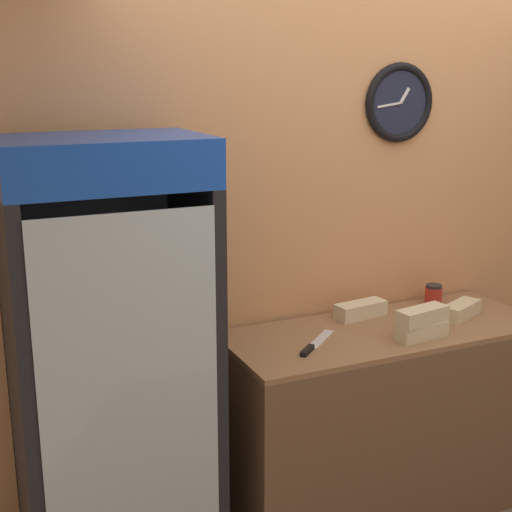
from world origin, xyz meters
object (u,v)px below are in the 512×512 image
object	(u,v)px
sandwich_stack_bottom	(421,331)
sandwich_flat_right	(461,310)
chefs_knife	(313,346)
sandwich_stack_middle	(422,316)
condiment_jar	(433,295)
beverage_cooler	(109,351)
sandwich_flat_left	(361,310)

from	to	relation	value
sandwich_stack_bottom	sandwich_flat_right	distance (m)	0.39
chefs_knife	sandwich_stack_middle	bearing A→B (deg)	-11.67
sandwich_flat_right	sandwich_stack_middle	bearing A→B (deg)	-156.38
condiment_jar	sandwich_stack_middle	bearing A→B (deg)	-133.62
beverage_cooler	sandwich_stack_bottom	distance (m)	1.38
sandwich_stack_bottom	sandwich_stack_middle	bearing A→B (deg)	0.00
beverage_cooler	sandwich_flat_right	xyz separation A→B (m)	(1.71, -0.06, -0.05)
sandwich_stack_middle	sandwich_flat_right	distance (m)	0.39
sandwich_flat_left	sandwich_flat_right	xyz separation A→B (m)	(0.45, -0.20, -0.00)
chefs_knife	beverage_cooler	bearing A→B (deg)	172.73
sandwich_stack_middle	sandwich_flat_left	distance (m)	0.37
sandwich_stack_middle	sandwich_flat_right	xyz separation A→B (m)	(0.35, 0.15, -0.07)
sandwich_stack_bottom	beverage_cooler	bearing A→B (deg)	171.11
sandwich_stack_bottom	chefs_knife	xyz separation A→B (m)	(-0.50, 0.10, -0.03)
sandwich_flat_left	sandwich_flat_right	distance (m)	0.49
sandwich_flat_left	chefs_knife	xyz separation A→B (m)	(-0.40, -0.25, -0.03)
sandwich_stack_middle	sandwich_flat_right	size ratio (longest dim) A/B	1.02
beverage_cooler	condiment_jar	bearing A→B (deg)	5.26
sandwich_stack_bottom	sandwich_flat_right	size ratio (longest dim) A/B	1.00
sandwich_stack_middle	sandwich_flat_left	size ratio (longest dim) A/B	0.98
sandwich_stack_bottom	sandwich_flat_right	bearing A→B (deg)	23.62
beverage_cooler	sandwich_flat_left	distance (m)	1.28
sandwich_flat_right	condiment_jar	size ratio (longest dim) A/B	2.49
sandwich_flat_left	condiment_jar	bearing A→B (deg)	1.84
chefs_knife	condiment_jar	xyz separation A→B (m)	(0.85, 0.27, 0.04)
condiment_jar	chefs_knife	bearing A→B (deg)	-162.50
beverage_cooler	condiment_jar	xyz separation A→B (m)	(1.71, 0.16, -0.03)
sandwich_stack_middle	sandwich_flat_left	xyz separation A→B (m)	(-0.09, 0.36, -0.07)
sandwich_flat_right	condiment_jar	xyz separation A→B (m)	(0.00, 0.22, 0.02)
sandwich_stack_bottom	sandwich_flat_right	world-z (taller)	same
sandwich_stack_bottom	condiment_jar	world-z (taller)	condiment_jar
beverage_cooler	sandwich_flat_left	size ratio (longest dim) A/B	6.90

